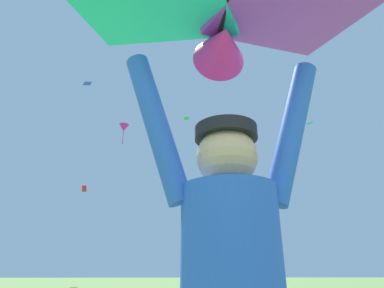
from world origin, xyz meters
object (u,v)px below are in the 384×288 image
at_px(distant_kite_green_far_center, 187,118).
at_px(distant_kite_blue_high_right, 87,83).
at_px(distant_kite_teal_high_left, 310,123).
at_px(held_stunt_kite, 223,12).
at_px(marker_flag, 262,243).
at_px(distant_kite_magenta_low_left, 124,128).
at_px(distant_kite_magenta_mid_left, 163,152).
at_px(distant_kite_red_overhead_distant, 84,188).

bearing_deg(distant_kite_green_far_center, distant_kite_blue_high_right, 177.28).
distance_m(distant_kite_blue_high_right, distant_kite_teal_high_left, 22.42).
relative_size(held_stunt_kite, marker_flag, 0.83).
bearing_deg(distant_kite_teal_high_left, distant_kite_blue_high_right, 165.80).
bearing_deg(distant_kite_magenta_low_left, distant_kite_green_far_center, -36.64).
xyz_separation_m(distant_kite_magenta_mid_left, distant_kite_teal_high_left, (12.87, -11.77, -1.55)).
bearing_deg(distant_kite_blue_high_right, distant_kite_magenta_low_left, 55.20).
distance_m(distant_kite_green_far_center, marker_flag, 24.71).
relative_size(distant_kite_magenta_low_left, marker_flag, 1.27).
distance_m(distant_kite_magenta_mid_left, distant_kite_red_overhead_distant, 9.93).
relative_size(distant_kite_red_overhead_distant, marker_flag, 0.41).
bearing_deg(distant_kite_green_far_center, held_stunt_kite, -91.52).
bearing_deg(distant_kite_red_overhead_distant, distant_kite_teal_high_left, -22.87).
bearing_deg(distant_kite_blue_high_right, held_stunt_kite, -70.81).
bearing_deg(held_stunt_kite, distant_kite_blue_high_right, 109.19).
distance_m(held_stunt_kite, distant_kite_magenta_low_left, 36.29).
bearing_deg(distant_kite_teal_high_left, distant_kite_green_far_center, 155.24).
xyz_separation_m(distant_kite_blue_high_right, distant_kite_red_overhead_distant, (0.08, 3.47, -10.42)).
distance_m(distant_kite_blue_high_right, marker_flag, 29.88).
distance_m(distant_kite_red_overhead_distant, distant_kite_green_far_center, 12.78).
xyz_separation_m(distant_kite_blue_high_right, distant_kite_magenta_mid_left, (7.89, 6.52, -5.09)).
xyz_separation_m(held_stunt_kite, distant_kite_green_far_center, (0.73, 27.42, 13.18)).
height_order(held_stunt_kite, distant_kite_green_far_center, distant_kite_green_far_center).
distance_m(distant_kite_red_overhead_distant, marker_flag, 28.09).
distance_m(distant_kite_teal_high_left, distant_kite_magenta_low_left, 20.46).
bearing_deg(marker_flag, distant_kite_blue_high_right, 118.86).
height_order(distant_kite_red_overhead_distant, distant_kite_magenta_low_left, distant_kite_magenta_low_left).
distance_m(distant_kite_green_far_center, distant_kite_magenta_low_left, 8.95).
bearing_deg(distant_kite_red_overhead_distant, distant_kite_magenta_low_left, 22.20).
bearing_deg(held_stunt_kite, distant_kite_green_far_center, 88.48).
bearing_deg(distant_kite_teal_high_left, distant_kite_red_overhead_distant, 157.13).
distance_m(distant_kite_teal_high_left, distant_kite_red_overhead_distant, 22.76).
xyz_separation_m(held_stunt_kite, distant_kite_red_overhead_distant, (-9.63, 31.38, 6.84)).
xyz_separation_m(distant_kite_blue_high_right, distant_kite_teal_high_left, (20.76, -5.25, -6.64)).
height_order(distant_kite_magenta_mid_left, marker_flag, distant_kite_magenta_mid_left).
bearing_deg(distant_kite_green_far_center, distant_kite_magenta_mid_left, 110.01).
bearing_deg(distant_kite_magenta_low_left, distant_kite_magenta_mid_left, 20.72).
height_order(distant_kite_magenta_mid_left, distant_kite_red_overhead_distant, distant_kite_magenta_mid_left).
relative_size(distant_kite_teal_high_left, marker_flag, 0.35).
bearing_deg(distant_kite_magenta_mid_left, marker_flag, -82.30).
bearing_deg(distant_kite_blue_high_right, distant_kite_magenta_mid_left, 39.56).
relative_size(held_stunt_kite, distant_kite_red_overhead_distant, 2.04).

